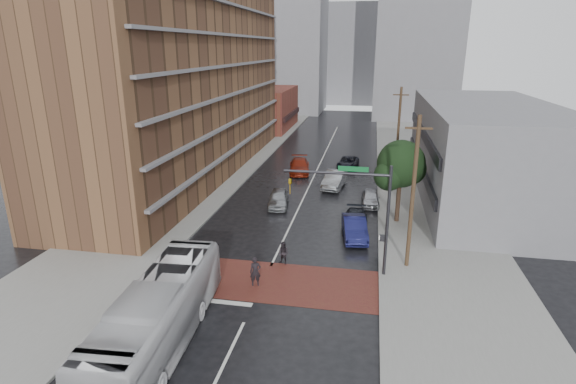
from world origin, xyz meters
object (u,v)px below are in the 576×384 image
at_px(car_travel_a, 278,198).
at_px(car_travel_b, 335,179).
at_px(pedestrian_a, 255,272).
at_px(suv_travel, 348,162).
at_px(transit_bus, 158,315).
at_px(car_travel_c, 299,166).
at_px(car_parked_near, 355,228).
at_px(car_parked_mid, 355,221).
at_px(car_parked_far, 370,198).
at_px(pedestrian_b, 283,253).

bearing_deg(car_travel_a, car_travel_b, 48.76).
xyz_separation_m(pedestrian_a, suv_travel, (3.88, 29.31, -0.28)).
bearing_deg(car_travel_b, transit_bus, -95.40).
bearing_deg(car_travel_b, car_travel_c, 138.63).
bearing_deg(suv_travel, transit_bus, -94.07).
relative_size(car_travel_c, car_parked_near, 1.13).
bearing_deg(car_parked_near, transit_bus, -128.27).
relative_size(car_parked_mid, car_parked_far, 1.16).
relative_size(pedestrian_a, car_parked_near, 0.38).
distance_m(car_travel_a, car_travel_b, 8.07).
xyz_separation_m(car_travel_a, suv_travel, (5.41, 15.09, -0.10)).
bearing_deg(car_parked_far, car_parked_mid, -102.69).
distance_m(pedestrian_b, car_parked_mid, 8.31).
distance_m(car_travel_b, suv_travel, 8.44).
bearing_deg(car_travel_c, car_travel_b, -57.10).
relative_size(pedestrian_b, car_travel_c, 0.29).
relative_size(transit_bus, car_travel_b, 2.30).
bearing_deg(pedestrian_a, car_parked_near, 36.17).
distance_m(transit_bus, car_parked_far, 24.57).
height_order(pedestrian_b, car_parked_far, pedestrian_b).
bearing_deg(car_parked_mid, car_travel_c, 112.91).
bearing_deg(pedestrian_b, car_parked_mid, 78.65).
bearing_deg(pedestrian_b, car_parked_near, 70.90).
bearing_deg(car_parked_near, pedestrian_b, -138.11).
distance_m(pedestrian_a, car_travel_b, 21.12).
distance_m(transit_bus, pedestrian_b, 10.43).
relative_size(pedestrian_a, car_travel_c, 0.34).
xyz_separation_m(car_parked_near, car_parked_far, (1.10, 7.74, -0.12)).
height_order(pedestrian_b, car_travel_a, pedestrian_b).
bearing_deg(transit_bus, car_parked_mid, 58.87).
relative_size(transit_bus, car_parked_mid, 2.59).
relative_size(car_travel_b, car_parked_far, 1.31).
xyz_separation_m(transit_bus, suv_travel, (6.95, 35.74, -1.02)).
xyz_separation_m(pedestrian_b, suv_travel, (2.76, 26.22, -0.14)).
xyz_separation_m(transit_bus, pedestrian_b, (4.19, 9.51, -0.88)).
distance_m(car_travel_b, car_parked_mid, 11.12).
relative_size(car_parked_near, car_parked_mid, 1.04).
relative_size(transit_bus, pedestrian_a, 6.49).
height_order(transit_bus, car_travel_a, transit_bus).
height_order(transit_bus, car_travel_c, transit_bus).
bearing_deg(car_travel_b, suv_travel, 90.93).
distance_m(pedestrian_b, car_travel_b, 17.93).
bearing_deg(car_travel_b, car_parked_far, -45.46).
height_order(car_travel_c, car_parked_mid, car_travel_c).
bearing_deg(car_parked_mid, car_travel_b, 102.35).
height_order(car_travel_a, suv_travel, car_travel_a).
bearing_deg(car_parked_near, car_parked_mid, 82.00).
xyz_separation_m(suv_travel, car_parked_far, (2.79, -13.20, 0.03)).
height_order(pedestrian_b, suv_travel, pedestrian_b).
relative_size(suv_travel, car_parked_far, 1.16).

